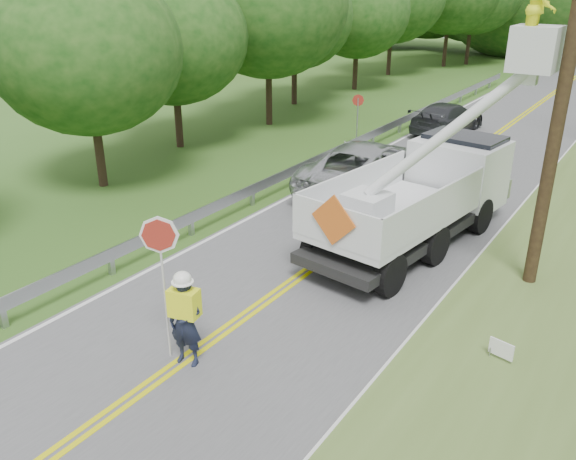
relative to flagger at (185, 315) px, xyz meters
The scene contains 10 objects.
ground 2.52m from the flagger, 92.85° to the right, with size 140.00×140.00×0.00m, color #325117.
road 11.79m from the flagger, 90.55° to the left, with size 7.20×96.00×0.03m.
guardrail 13.31m from the flagger, 108.09° to the left, with size 0.18×48.00×0.77m.
treeline_left 30.64m from the flagger, 111.03° to the left, with size 11.07×54.23×10.08m.
flagger is the anchor object (origin of this frame).
bucket_truck 8.75m from the flagger, 78.53° to the left, with size 4.97×7.81×7.28m.
suv_silver 11.23m from the flagger, 98.33° to the left, with size 2.98×6.46×1.80m, color #B5B8BC.
suv_darkgrey 21.07m from the flagger, 96.25° to the left, with size 2.01×4.95×1.44m, color #323438.
stop_sign_permanent 16.55m from the flagger, 106.11° to the left, with size 0.48×0.24×2.40m.
yard_sign 6.07m from the flagger, 30.71° to the left, with size 0.49×0.13×0.71m.
Camera 1 is at (7.14, -4.71, 7.05)m, focal length 36.81 mm.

